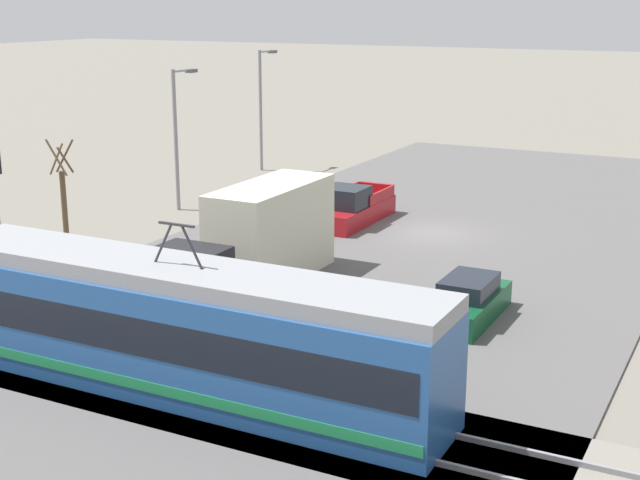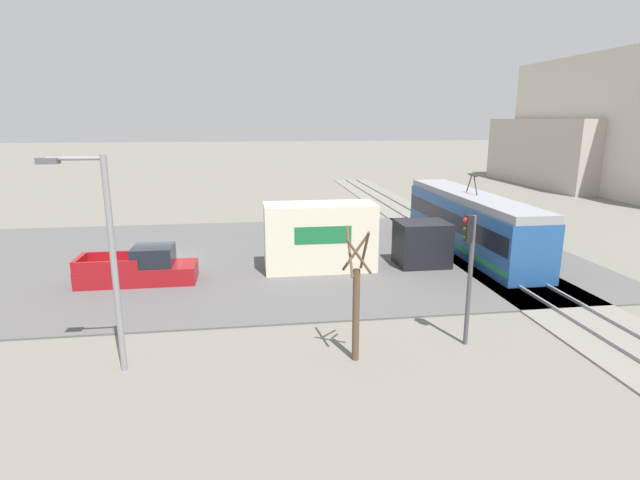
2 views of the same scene
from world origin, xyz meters
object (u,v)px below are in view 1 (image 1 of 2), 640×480
object	(u,v)px
pickup_truck	(351,208)
street_lamp_mid_block	(262,101)
light_rail_tram	(181,330)
street_tree	(64,197)
box_truck	(252,244)
street_lamp_near_crossing	(178,128)
sedan_car_0	(468,302)

from	to	relation	value
pickup_truck	street_lamp_mid_block	world-z (taller)	street_lamp_mid_block
light_rail_tram	street_tree	xyz separation A→B (m)	(13.45, -10.12, 0.32)
box_truck	street_lamp_near_crossing	distance (m)	14.13
light_rail_tram	sedan_car_0	bearing A→B (deg)	-119.85
light_rail_tram	street_tree	size ratio (longest dim) A/B	3.24
pickup_truck	street_lamp_near_crossing	distance (m)	9.77
pickup_truck	street_lamp_near_crossing	size ratio (longest dim) A/B	0.81
sedan_car_0	street_tree	xyz separation A→B (m)	(18.54, -1.25, 1.43)
light_rail_tram	pickup_truck	bearing A→B (deg)	-78.24
light_rail_tram	sedan_car_0	world-z (taller)	light_rail_tram
street_tree	street_lamp_near_crossing	xyz separation A→B (m)	(-0.36, -7.93, 2.02)
box_truck	street_lamp_mid_block	xyz separation A→B (m)	(11.97, -20.88, 2.56)
street_tree	street_lamp_near_crossing	size ratio (longest dim) A/B	0.66
light_rail_tram	street_tree	world-z (taller)	light_rail_tram
box_truck	sedan_car_0	world-z (taller)	box_truck
light_rail_tram	sedan_car_0	size ratio (longest dim) A/B	3.42
box_truck	street_lamp_near_crossing	size ratio (longest dim) A/B	1.44
box_truck	pickup_truck	size ratio (longest dim) A/B	1.78
pickup_truck	sedan_car_0	world-z (taller)	pickup_truck
sedan_car_0	street_lamp_mid_block	xyz separation A→B (m)	(20.04, -20.47, 3.63)
sedan_car_0	pickup_truck	bearing A→B (deg)	131.66
street_tree	street_lamp_mid_block	size ratio (longest dim) A/B	0.63
street_lamp_near_crossing	street_lamp_mid_block	bearing A→B (deg)	-80.68
street_tree	street_lamp_near_crossing	world-z (taller)	street_lamp_near_crossing
pickup_truck	street_tree	xyz separation A→B (m)	(9.48, 8.93, 1.33)
box_truck	street_tree	size ratio (longest dim) A/B	2.19
sedan_car_0	street_lamp_mid_block	world-z (taller)	street_lamp_mid_block
street_tree	sedan_car_0	bearing A→B (deg)	176.15
pickup_truck	sedan_car_0	xyz separation A→B (m)	(-9.06, 10.18, -0.10)
street_tree	street_lamp_mid_block	xyz separation A→B (m)	(1.50, -19.22, 2.20)
pickup_truck	street_lamp_near_crossing	xyz separation A→B (m)	(9.12, 1.01, 3.35)
box_truck	street_tree	world-z (taller)	street_tree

